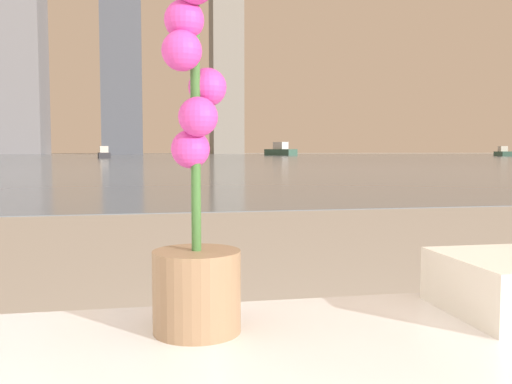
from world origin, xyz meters
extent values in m
cylinder|color=#8C6B4C|center=(-0.51, 0.82, 0.58)|extent=(0.11, 0.11, 0.10)
cylinder|color=#38662D|center=(-0.51, 0.82, 0.80)|extent=(0.01, 0.01, 0.32)
sphere|color=#CC3899|center=(-0.53, 0.82, 0.92)|extent=(0.05, 0.05, 0.05)
sphere|color=#CC3899|center=(-0.53, 0.81, 0.88)|extent=(0.05, 0.05, 0.05)
sphere|color=#CC3899|center=(-0.50, 0.84, 0.84)|extent=(0.05, 0.05, 0.05)
sphere|color=#CC3899|center=(-0.51, 0.81, 0.80)|extent=(0.05, 0.05, 0.05)
sphere|color=#CC3899|center=(-0.52, 0.83, 0.76)|extent=(0.05, 0.05, 0.05)
cube|color=slate|center=(0.00, 62.00, 0.01)|extent=(180.00, 110.00, 0.01)
cube|color=#335647|center=(18.86, 80.94, 0.46)|extent=(4.12, 5.39, 0.91)
cube|color=silver|center=(18.86, 80.94, 1.44)|extent=(2.09, 2.33, 1.04)
cube|color=#2D2D33|center=(-4.32, 55.40, 0.28)|extent=(1.39, 3.13, 0.53)
cube|color=silver|center=(-4.32, 55.40, 0.84)|extent=(0.88, 1.22, 0.61)
cube|color=#335647|center=(44.84, 66.34, 0.31)|extent=(2.04, 3.60, 0.60)
cube|color=silver|center=(44.84, 66.34, 0.95)|extent=(1.16, 1.46, 0.68)
cube|color=gray|center=(16.19, 118.00, 30.50)|extent=(6.23, 8.01, 61.00)
camera|label=1|loc=(-0.58, 0.12, 0.76)|focal=40.00mm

